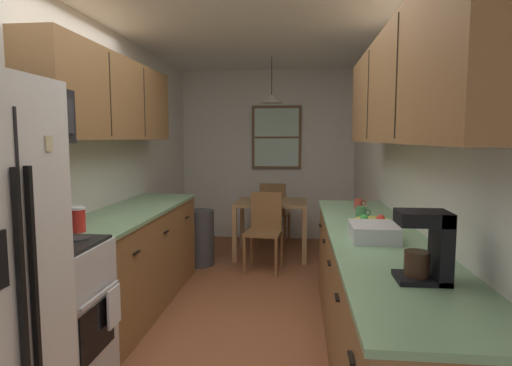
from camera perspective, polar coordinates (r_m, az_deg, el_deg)
name	(u,v)px	position (r m, az deg, el deg)	size (l,w,h in m)	color
ground_plane	(246,301)	(4.18, -1.29, -15.47)	(12.00, 12.00, 0.00)	brown
wall_left	(105,165)	(4.28, -19.58, 2.23)	(0.10, 9.00, 2.55)	silver
wall_right	(398,167)	(3.96, 18.42, 2.00)	(0.10, 9.00, 2.55)	silver
wall_back	(268,155)	(6.53, 1.57, 3.74)	(4.40, 0.10, 2.55)	silver
ceiling_slab	(246,18)	(4.03, -1.38, 21.23)	(4.40, 9.00, 0.08)	white
stove_range	(46,318)	(2.91, -26.31, -15.93)	(0.66, 0.58, 1.10)	silver
microwave_over_range	(16,115)	(2.78, -29.44, 7.97)	(0.39, 0.61, 0.33)	black
counter_left	(134,258)	(4.07, -16.03, -9.61)	(0.64, 2.14, 0.90)	olive
upper_cabinets_left	(111,99)	(3.95, -18.82, 10.58)	(0.33, 2.22, 0.70)	olive
counter_right	(376,301)	(3.05, 15.69, -14.94)	(0.64, 3.13, 0.90)	olive
upper_cabinets_right	(407,87)	(2.85, 19.51, 12.03)	(0.33, 2.81, 0.69)	olive
dining_table	(271,210)	(5.55, 2.05, -3.63)	(0.91, 0.77, 0.72)	#A87F51
dining_chair_near	(265,227)	(4.99, 1.16, -5.93)	(0.45, 0.45, 0.90)	olive
dining_chair_far	(274,210)	(6.15, 2.41, -3.67)	(0.45, 0.45, 0.90)	olive
pendant_light	(272,99)	(5.49, 2.11, 11.19)	(0.30, 0.30, 0.57)	black
back_window	(277,137)	(6.45, 2.76, 6.10)	(0.74, 0.05, 0.94)	brown
trash_bin	(200,238)	(5.24, -7.47, -7.25)	(0.34, 0.34, 0.67)	#3F3F42
storage_canister	(77,219)	(3.12, -22.78, -4.52)	(0.11, 0.11, 0.17)	red
dish_towel	(114,307)	(2.86, -18.47, -15.40)	(0.02, 0.16, 0.24)	white
coffee_maker	(429,245)	(2.03, 22.17, -7.66)	(0.22, 0.18, 0.31)	black
mug_by_coffeemaker	(361,213)	(3.39, 13.88, -3.96)	(0.12, 0.08, 0.11)	#3F7F4C
mug_spare	(359,204)	(3.93, 13.56, -2.72)	(0.11, 0.07, 0.09)	#BF3F33
fruit_bowl	(373,223)	(3.13, 15.31, -5.14)	(0.26, 0.26, 0.09)	#E5D14C
dish_rack	(373,232)	(2.76, 15.40, -6.32)	(0.28, 0.34, 0.10)	silver
table_serving_bowl	(265,200)	(5.46, 1.21, -2.24)	(0.22, 0.22, 0.06)	#4C7299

